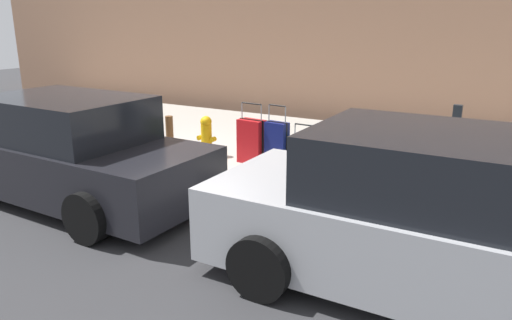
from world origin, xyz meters
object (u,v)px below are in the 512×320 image
object	(u,v)px
bollard_post	(170,134)
suitcase_teal_3	(305,154)
fire_hydrant	(206,135)
parking_meter	(455,135)
suitcase_navy_4	(277,145)
parked_car_charcoal_1	(68,152)
suitcase_olive_2	(332,159)
suitcase_black_0	(390,159)
parked_car_silver_0	(432,220)
suitcase_red_5	(252,141)
suitcase_silver_1	(360,157)

from	to	relation	value
bollard_post	suitcase_teal_3	bearing A→B (deg)	-175.50
suitcase_teal_3	fire_hydrant	distance (m)	1.97
suitcase_teal_3	parking_meter	bearing A→B (deg)	-175.31
suitcase_navy_4	parked_car_charcoal_1	world-z (taller)	parked_car_charcoal_1
bollard_post	suitcase_olive_2	bearing A→B (deg)	-177.72
fire_hydrant	bollard_post	world-z (taller)	fire_hydrant
suitcase_black_0	parked_car_silver_0	world-z (taller)	parked_car_silver_0
suitcase_navy_4	bollard_post	xyz separation A→B (m)	(2.22, 0.14, -0.04)
parked_car_silver_0	suitcase_olive_2	bearing A→B (deg)	-52.19
suitcase_red_5	parked_car_silver_0	bearing A→B (deg)	143.46
parking_meter	suitcase_black_0	bearing A→B (deg)	11.43
suitcase_olive_2	suitcase_navy_4	xyz separation A→B (m)	(1.00, -0.02, 0.11)
suitcase_silver_1	parking_meter	distance (m)	1.41
suitcase_navy_4	parked_car_silver_0	bearing A→B (deg)	139.23
suitcase_silver_1	suitcase_navy_4	world-z (taller)	suitcase_navy_4
bollard_post	parked_car_charcoal_1	distance (m)	2.46
suitcase_red_5	fire_hydrant	world-z (taller)	suitcase_red_5
suitcase_olive_2	fire_hydrant	world-z (taller)	fire_hydrant
suitcase_teal_3	suitcase_navy_4	bearing A→B (deg)	8.04
bollard_post	parking_meter	distance (m)	5.02
parking_meter	parked_car_charcoal_1	world-z (taller)	parked_car_charcoal_1
suitcase_silver_1	suitcase_teal_3	bearing A→B (deg)	-3.14
suitcase_navy_4	suitcase_red_5	distance (m)	0.50
suitcase_black_0	suitcase_red_5	world-z (taller)	suitcase_red_5
suitcase_black_0	bollard_post	size ratio (longest dim) A/B	1.41
suitcase_teal_3	parking_meter	xyz separation A→B (m)	(-2.27, -0.19, 0.54)
suitcase_red_5	parked_car_charcoal_1	xyz separation A→B (m)	(1.55, 2.60, 0.20)
suitcase_black_0	suitcase_olive_2	world-z (taller)	suitcase_black_0
suitcase_teal_3	parked_car_silver_0	bearing A→B (deg)	133.26
suitcase_silver_1	parked_car_charcoal_1	xyz separation A→B (m)	(3.51, 2.61, 0.22)
bollard_post	parked_car_charcoal_1	bearing A→B (deg)	93.76
suitcase_red_5	bollard_post	xyz separation A→B (m)	(1.72, 0.15, -0.04)
bollard_post	suitcase_red_5	bearing A→B (deg)	-174.95
suitcase_silver_1	bollard_post	distance (m)	3.68
fire_hydrant	suitcase_red_5	bearing A→B (deg)	-179.90
suitcase_red_5	parked_car_charcoal_1	size ratio (longest dim) A/B	0.24
suitcase_black_0	parking_meter	distance (m)	0.98
suitcase_navy_4	suitcase_red_5	bearing A→B (deg)	-0.94
suitcase_teal_3	parked_car_silver_0	xyz separation A→B (m)	(-2.50, 2.66, 0.32)
parked_car_silver_0	suitcase_teal_3	bearing A→B (deg)	-46.74
suitcase_red_5	parked_car_silver_0	size ratio (longest dim) A/B	0.25
suitcase_black_0	suitcase_red_5	xyz separation A→B (m)	(2.41, 0.08, -0.00)
suitcase_teal_3	parked_car_charcoal_1	distance (m)	3.70
suitcase_teal_3	suitcase_red_5	xyz separation A→B (m)	(1.00, 0.06, 0.10)
suitcase_olive_2	fire_hydrant	distance (m)	2.48
suitcase_teal_3	suitcase_navy_4	world-z (taller)	suitcase_navy_4
suitcase_black_0	suitcase_teal_3	bearing A→B (deg)	0.53
suitcase_navy_4	suitcase_red_5	world-z (taller)	suitcase_navy_4
parked_car_silver_0	parked_car_charcoal_1	xyz separation A→B (m)	(5.06, -0.00, -0.02)
suitcase_olive_2	parking_meter	world-z (taller)	parking_meter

